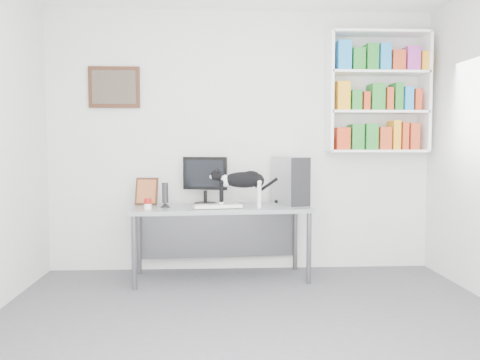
% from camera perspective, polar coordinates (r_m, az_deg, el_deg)
% --- Properties ---
extents(room, '(4.01, 4.01, 2.70)m').
position_cam_1_polar(room, '(3.34, 2.03, 4.66)').
color(room, '#56565B').
rests_on(room, ground).
extents(bookshelf, '(1.03, 0.28, 1.24)m').
position_cam_1_polar(bookshelf, '(5.47, 15.21, 9.47)').
color(bookshelf, white).
rests_on(bookshelf, room).
extents(wall_art, '(0.52, 0.04, 0.42)m').
position_cam_1_polar(wall_art, '(5.42, -13.94, 10.07)').
color(wall_art, '#402014').
rests_on(wall_art, room).
extents(desk, '(1.75, 0.78, 0.71)m').
position_cam_1_polar(desk, '(5.00, -2.17, -7.05)').
color(desk, gray).
rests_on(desk, room).
extents(monitor, '(0.50, 0.35, 0.49)m').
position_cam_1_polar(monitor, '(5.11, -3.93, -0.02)').
color(monitor, black).
rests_on(monitor, desk).
extents(keyboard, '(0.47, 0.24, 0.03)m').
position_cam_1_polar(keyboard, '(4.82, -2.55, -2.96)').
color(keyboard, silver).
rests_on(keyboard, desk).
extents(pc_tower, '(0.34, 0.52, 0.48)m').
position_cam_1_polar(pc_tower, '(5.10, 5.66, -0.07)').
color(pc_tower, '#AAAAAE').
rests_on(pc_tower, desk).
extents(speaker, '(0.12, 0.12, 0.25)m').
position_cam_1_polar(speaker, '(4.91, -8.40, -1.63)').
color(speaker, black).
rests_on(speaker, desk).
extents(leaning_print, '(0.24, 0.13, 0.28)m').
position_cam_1_polar(leaning_print, '(5.15, -10.44, -1.20)').
color(leaning_print, '#402014').
rests_on(leaning_print, desk).
extents(soup_can, '(0.08, 0.08, 0.10)m').
position_cam_1_polar(soup_can, '(4.78, -10.31, -2.67)').
color(soup_can, '#9E120D').
rests_on(soup_can, desk).
extents(cat, '(0.59, 0.18, 0.36)m').
position_cam_1_polar(cat, '(4.83, 0.20, -1.02)').
color(cat, black).
rests_on(cat, desk).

